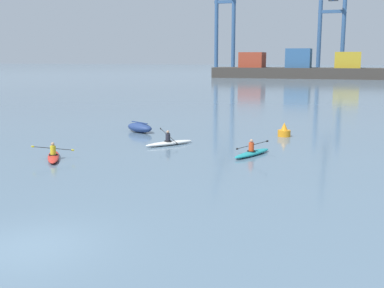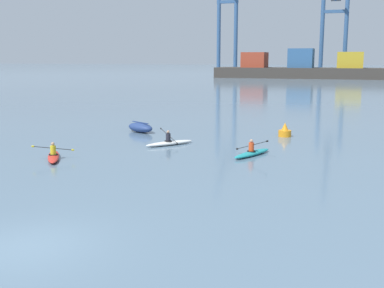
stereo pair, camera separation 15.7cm
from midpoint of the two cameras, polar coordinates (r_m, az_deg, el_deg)
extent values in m
plane|color=slate|center=(15.11, -18.92, -11.54)|extent=(800.00, 800.00, 0.00)
cube|color=#38332D|center=(136.59, 12.53, 8.29)|extent=(46.86, 10.61, 2.86)
cube|color=#993823|center=(138.44, 7.19, 9.94)|extent=(6.56, 7.42, 4.22)
cube|color=#2D5684|center=(136.53, 12.59, 9.97)|extent=(6.56, 7.42, 5.17)
cube|color=#B29323|center=(135.83, 18.07, 9.52)|extent=(6.56, 7.42, 4.21)
cylinder|color=#335684|center=(153.56, 2.90, 13.12)|extent=(1.20, 1.20, 26.52)
cylinder|color=#335684|center=(152.20, 4.94, 13.12)|extent=(1.20, 1.20, 26.52)
cube|color=#335684|center=(153.61, 3.96, 16.58)|extent=(6.67, 0.90, 0.90)
cylinder|color=#335684|center=(149.86, 14.92, 12.04)|extent=(1.20, 1.20, 22.19)
cylinder|color=#335684|center=(149.58, 17.55, 11.91)|extent=(1.20, 1.20, 22.19)
cube|color=#335684|center=(150.18, 16.38, 14.94)|extent=(7.94, 0.90, 0.90)
ellipsoid|color=navy|center=(35.87, -6.40, 1.97)|extent=(2.80, 2.24, 0.70)
cube|color=navy|center=(35.82, -6.41, 2.57)|extent=(1.73, 1.01, 0.06)
cylinder|color=orange|center=(34.31, 10.81, 1.26)|extent=(0.90, 0.90, 0.45)
cone|color=orange|center=(34.23, 10.84, 2.09)|extent=(0.49, 0.49, 0.55)
ellipsoid|color=teal|center=(27.32, 7.03, -1.10)|extent=(1.81, 3.38, 0.26)
torus|color=black|center=(27.21, 6.92, -0.85)|extent=(0.64, 0.64, 0.05)
cylinder|color=#DB471E|center=(27.17, 6.93, -0.35)|extent=(0.30, 0.30, 0.50)
sphere|color=tan|center=(27.11, 6.95, 0.38)|extent=(0.19, 0.19, 0.19)
cylinder|color=black|center=(27.19, 6.99, -0.13)|extent=(1.87, 0.77, 0.71)
ellipsoid|color=black|center=(27.79, 5.26, -0.58)|extent=(0.21, 0.11, 0.16)
ellipsoid|color=black|center=(26.62, 8.81, 0.34)|extent=(0.21, 0.11, 0.16)
ellipsoid|color=red|center=(27.26, -16.38, -1.47)|extent=(2.35, 3.18, 0.26)
torus|color=black|center=(27.13, -16.40, -1.23)|extent=(0.68, 0.68, 0.05)
cylinder|color=gold|center=(27.09, -16.42, -0.73)|extent=(0.30, 0.30, 0.50)
sphere|color=tan|center=(27.03, -16.46, 0.00)|extent=(0.19, 0.19, 0.19)
cylinder|color=black|center=(27.12, -16.43, -0.50)|extent=(1.77, 1.16, 0.33)
ellipsoid|color=yellow|center=(27.15, -18.64, -0.29)|extent=(0.18, 0.14, 0.13)
ellipsoid|color=yellow|center=(27.13, -14.22, -0.71)|extent=(0.18, 0.14, 0.13)
ellipsoid|color=silver|center=(30.39, -2.88, 0.11)|extent=(2.56, 3.05, 0.26)
torus|color=black|center=(30.31, -3.04, 0.35)|extent=(0.69, 0.69, 0.05)
cylinder|color=#23232D|center=(30.27, -3.04, 0.80)|extent=(0.30, 0.30, 0.50)
sphere|color=tan|center=(30.22, -3.05, 1.45)|extent=(0.19, 0.19, 0.19)
cylinder|color=black|center=(30.28, -2.96, 0.99)|extent=(1.60, 1.25, 0.71)
ellipsoid|color=black|center=(31.08, -3.92, 1.85)|extent=(0.19, 0.16, 0.16)
ellipsoid|color=black|center=(29.50, -1.96, 0.09)|extent=(0.19, 0.16, 0.16)
camera|label=1|loc=(0.08, -90.16, -0.03)|focal=44.67mm
camera|label=2|loc=(0.08, 89.84, 0.03)|focal=44.67mm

